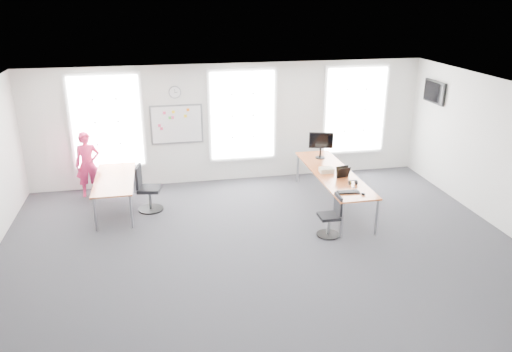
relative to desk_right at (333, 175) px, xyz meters
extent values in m
plane|color=#2B2B31|center=(-2.01, -1.87, -0.74)|extent=(10.00, 10.00, 0.00)
plane|color=silver|center=(-2.01, -1.87, 2.26)|extent=(10.00, 10.00, 0.00)
plane|color=white|center=(-2.01, 2.13, 0.76)|extent=(10.00, 0.00, 10.00)
plane|color=white|center=(-2.01, -5.87, 0.76)|extent=(10.00, 0.00, 10.00)
plane|color=white|center=(2.99, -1.87, 0.76)|extent=(0.00, 10.00, 10.00)
cube|color=silver|center=(-5.01, 2.10, 0.96)|extent=(1.60, 0.06, 2.20)
cube|color=silver|center=(-1.71, 2.10, 0.96)|extent=(1.60, 0.06, 2.20)
cube|color=silver|center=(1.29, 2.10, 0.96)|extent=(1.60, 0.06, 2.20)
cube|color=#BE602F|center=(0.00, 0.00, 0.04)|extent=(0.87, 3.27, 0.03)
cylinder|color=gray|center=(-0.38, -1.57, -0.36)|extent=(0.05, 0.05, 0.76)
cylinder|color=gray|center=(0.38, -1.57, -0.36)|extent=(0.05, 0.05, 0.76)
cylinder|color=gray|center=(-0.38, 1.57, -0.36)|extent=(0.05, 0.05, 0.76)
cylinder|color=gray|center=(0.38, 1.57, -0.36)|extent=(0.05, 0.05, 0.76)
cube|color=#BE602F|center=(-4.83, 0.68, 0.01)|extent=(0.84, 2.10, 0.03)
cylinder|color=gray|center=(-5.19, -0.31, -0.38)|extent=(0.05, 0.05, 0.74)
cylinder|color=gray|center=(-4.47, -0.31, -0.38)|extent=(0.05, 0.05, 0.74)
cylinder|color=gray|center=(-5.19, 1.67, -0.38)|extent=(0.05, 0.05, 0.74)
cylinder|color=gray|center=(-4.47, 1.67, -0.38)|extent=(0.05, 0.05, 0.74)
cylinder|color=black|center=(-0.58, -1.43, -0.73)|extent=(0.46, 0.46, 0.03)
cylinder|color=gray|center=(-0.58, -1.43, -0.53)|extent=(0.05, 0.05, 0.37)
cube|color=black|center=(-0.58, -1.43, -0.32)|extent=(0.39, 0.39, 0.06)
cube|color=black|center=(-0.40, -1.43, -0.07)|extent=(0.05, 0.37, 0.40)
cylinder|color=black|center=(-4.09, 0.55, -0.73)|extent=(0.56, 0.56, 0.03)
cylinder|color=gray|center=(-4.09, 0.55, -0.48)|extent=(0.06, 0.06, 0.45)
cube|color=black|center=(-4.09, 0.55, -0.24)|extent=(0.55, 0.55, 0.08)
cube|color=black|center=(-4.31, 0.59, 0.07)|extent=(0.13, 0.46, 0.49)
imported|color=#DE285D|center=(-5.51, 1.71, 0.04)|extent=(0.62, 0.45, 1.57)
cube|color=white|center=(-3.36, 2.10, 0.81)|extent=(1.20, 0.03, 0.90)
cylinder|color=gray|center=(-3.36, 2.10, 1.61)|extent=(0.30, 0.04, 0.30)
cube|color=black|center=(2.94, 1.13, 1.56)|extent=(0.06, 0.90, 0.55)
cube|color=black|center=(-0.10, -1.19, 0.06)|extent=(0.48, 0.24, 0.02)
ellipsoid|color=black|center=(0.14, -1.36, 0.07)|extent=(0.10, 0.14, 0.05)
cylinder|color=black|center=(0.11, -0.95, 0.06)|extent=(0.08, 0.08, 0.01)
cylinder|color=black|center=(0.08, -0.79, 0.10)|extent=(0.04, 0.09, 0.09)
cylinder|color=black|center=(0.22, -0.79, 0.10)|extent=(0.04, 0.09, 0.09)
cylinder|color=gold|center=(0.08, -0.79, 0.10)|extent=(0.01, 0.10, 0.10)
cube|color=black|center=(0.15, -0.79, 0.15)|extent=(0.16, 0.02, 0.02)
cube|color=black|center=(0.09, -0.29, 0.18)|extent=(0.32, 0.13, 0.25)
cube|color=orange|center=(0.09, -0.37, 0.17)|extent=(0.30, 0.14, 0.23)
cube|color=black|center=(0.09, -0.38, 0.18)|extent=(0.32, 0.15, 0.24)
cube|color=beige|center=(-0.15, 0.05, 0.10)|extent=(0.31, 0.24, 0.11)
cylinder|color=black|center=(0.04, 1.06, 0.06)|extent=(0.24, 0.24, 0.02)
cylinder|color=black|center=(0.04, 1.06, 0.18)|extent=(0.05, 0.05, 0.24)
cube|color=black|center=(0.04, 1.05, 0.51)|extent=(0.57, 0.19, 0.39)
cube|color=black|center=(0.04, 1.03, 0.51)|extent=(0.52, 0.15, 0.35)
camera|label=1|loc=(-3.79, -10.00, 3.92)|focal=35.00mm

